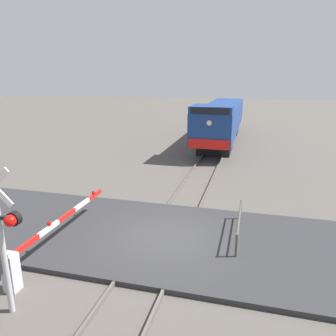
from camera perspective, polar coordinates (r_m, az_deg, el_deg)
name	(u,v)px	position (r m, az deg, el deg)	size (l,w,h in m)	color
ground_plane	(166,240)	(12.00, -0.39, -12.54)	(160.00, 160.00, 0.00)	#514C47
rail_track_left	(147,236)	(12.15, -3.73, -11.80)	(0.08, 80.00, 0.15)	#59544C
rail_track_right	(185,241)	(11.82, 3.05, -12.62)	(0.08, 80.00, 0.15)	#59544C
road_surface	(166,238)	(11.96, -0.39, -12.19)	(36.00, 5.88, 0.16)	#2D2D30
locomotive	(222,119)	(29.84, 9.43, 8.44)	(2.91, 17.56, 3.81)	black
crossing_gate	(30,251)	(10.64, -23.11, -13.19)	(0.36, 6.00, 1.22)	silver
guard_railing	(239,224)	(12.04, 12.33, -9.50)	(0.08, 3.05, 0.95)	#4C4742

